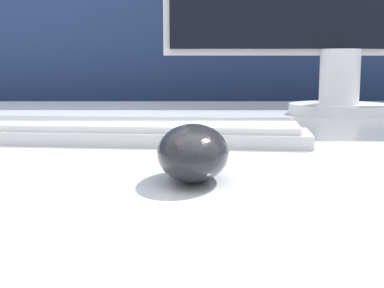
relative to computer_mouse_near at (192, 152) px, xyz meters
The scene contains 3 objects.
partition_panel 1.06m from the computer_mouse_near, 89.29° to the left, with size 5.00×0.03×1.31m.
computer_mouse_near is the anchor object (origin of this frame).
keyboard 0.25m from the computer_mouse_near, 109.37° to the left, with size 0.46×0.17×0.02m.
Camera 1 is at (-0.01, -0.76, 0.88)m, focal length 50.00 mm.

